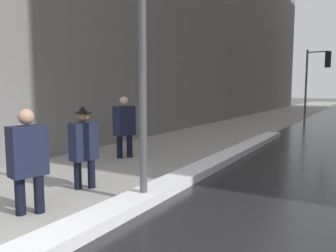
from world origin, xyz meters
name	(u,v)px	position (x,y,z in m)	size (l,w,h in m)	color
sidewalk_slab	(248,125)	(-2.00, 15.00, 0.01)	(4.00, 80.00, 0.01)	#9E9B93
snow_bank_curb	(215,163)	(0.16, 5.24, 0.08)	(0.52, 12.13, 0.17)	white
lamp_post	(142,39)	(0.16, 2.28, 2.58)	(0.28, 0.28, 4.24)	#515156
traffic_light_near	(319,69)	(0.87, 18.81, 3.00)	(1.31, 0.32, 4.14)	#515156
pedestrian_nearside	(28,157)	(-0.96, 1.00, 0.86)	(0.40, 0.55, 1.54)	black
pedestrian_in_fedora	(84,144)	(-1.17, 2.31, 0.84)	(0.37, 0.52, 1.53)	black
pedestrian_in_glasses	(124,124)	(-2.27, 4.88, 0.91)	(0.42, 0.59, 1.64)	black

